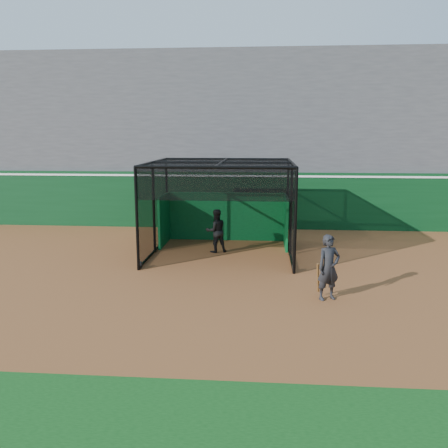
{
  "coord_description": "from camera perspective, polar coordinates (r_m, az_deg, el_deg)",
  "views": [
    {
      "loc": [
        2.03,
        -12.43,
        4.17
      ],
      "look_at": [
        0.86,
        2.0,
        1.4
      ],
      "focal_mm": 38.0,
      "sensor_mm": 36.0,
      "label": 1
    }
  ],
  "objects": [
    {
      "name": "batter",
      "position": [
        16.81,
        -0.98,
        -0.83
      ],
      "size": [
        0.92,
        0.84,
        1.55
      ],
      "primitive_type": "imported",
      "rotation": [
        0.0,
        0.0,
        3.56
      ],
      "color": "black",
      "rests_on": "ground"
    },
    {
      "name": "ground",
      "position": [
        13.26,
        -4.44,
        -7.52
      ],
      "size": [
        120.0,
        120.0,
        0.0
      ],
      "primitive_type": "plane",
      "color": "brown",
      "rests_on": "ground"
    },
    {
      "name": "outfield_wall",
      "position": [
        21.22,
        -0.89,
        3.03
      ],
      "size": [
        50.0,
        0.5,
        2.5
      ],
      "color": "#0A3716",
      "rests_on": "ground"
    },
    {
      "name": "batting_cage",
      "position": [
        16.48,
        -0.29,
        1.84
      ],
      "size": [
        4.88,
        4.66,
        3.19
      ],
      "color": "black",
      "rests_on": "ground"
    },
    {
      "name": "on_deck_player",
      "position": [
        12.3,
        12.46,
        -5.14
      ],
      "size": [
        0.73,
        0.62,
        1.68
      ],
      "color": "black",
      "rests_on": "ground"
    },
    {
      "name": "grandstand",
      "position": [
        24.79,
        -0.05,
        11.54
      ],
      "size": [
        50.0,
        7.85,
        8.95
      ],
      "color": "#4C4C4F",
      "rests_on": "ground"
    }
  ]
}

